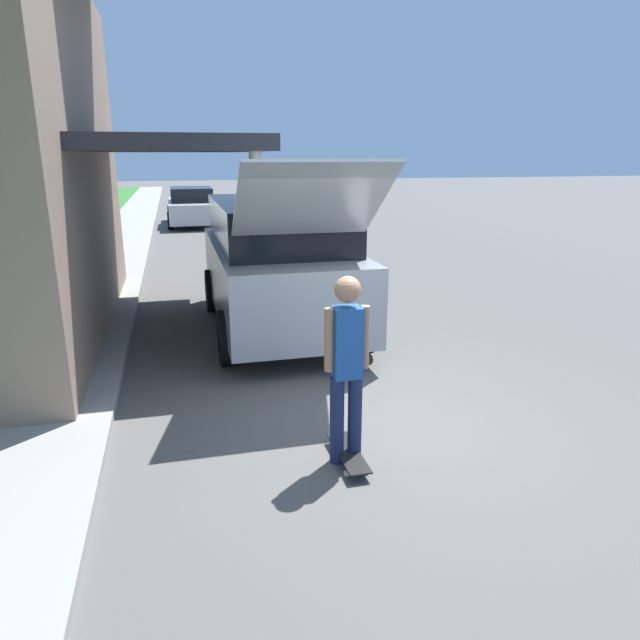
{
  "coord_description": "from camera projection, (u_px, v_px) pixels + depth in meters",
  "views": [
    {
      "loc": [
        -1.93,
        -5.13,
        2.74
      ],
      "look_at": [
        -0.37,
        1.0,
        0.9
      ],
      "focal_mm": 32.0,
      "sensor_mm": 36.0,
      "label": 1
    }
  ],
  "objects": [
    {
      "name": "car_down_street",
      "position": [
        192.0,
        207.0,
        22.8
      ],
      "size": [
        1.93,
        4.41,
        1.48
      ],
      "color": "#B7B7BC",
      "rests_on": "ground_plane"
    },
    {
      "name": "skateboard",
      "position": [
        348.0,
        453.0,
        5.27
      ],
      "size": [
        0.22,
        0.79,
        0.1
      ],
      "color": "black",
      "rests_on": "ground_plane"
    },
    {
      "name": "sidewalk",
      "position": [
        88.0,
        303.0,
        10.72
      ],
      "size": [
        1.8,
        80.0,
        0.1
      ],
      "color": "gray",
      "rests_on": "ground_plane"
    },
    {
      "name": "skateboarder",
      "position": [
        347.0,
        362.0,
        5.04
      ],
      "size": [
        0.41,
        0.23,
        1.75
      ],
      "color": "#192347",
      "rests_on": "ground_plane"
    },
    {
      "name": "fire_hydrant",
      "position": [
        52.0,
        366.0,
        6.43
      ],
      "size": [
        0.2,
        0.2,
        0.72
      ],
      "color": "red",
      "rests_on": "sidewalk"
    },
    {
      "name": "suv_parked",
      "position": [
        277.0,
        262.0,
        9.01
      ],
      "size": [
        2.13,
        5.32,
        2.7
      ],
      "color": "gray",
      "rests_on": "ground_plane"
    },
    {
      "name": "ground_plane",
      "position": [
        377.0,
        425.0,
        6.0
      ],
      "size": [
        120.0,
        120.0,
        0.0
      ],
      "primitive_type": "plane",
      "color": "#54514F"
    }
  ]
}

